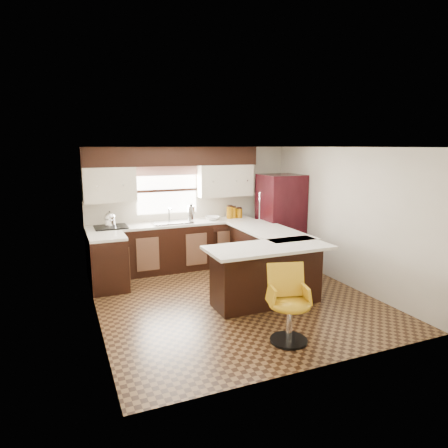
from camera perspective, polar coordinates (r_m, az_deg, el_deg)
name	(u,v)px	position (r m, az deg, el deg)	size (l,w,h in m)	color
floor	(235,299)	(6.53, 1.54, -10.65)	(4.40, 4.40, 0.00)	#49301A
ceiling	(236,147)	(6.06, 1.66, 10.92)	(4.40, 4.40, 0.00)	silver
wall_back	(191,206)	(8.21, -4.73, 2.53)	(4.40, 4.40, 0.00)	beige
wall_front	(321,264)	(4.33, 13.69, -5.57)	(4.40, 4.40, 0.00)	beige
wall_left	(94,238)	(5.67, -18.14, -1.87)	(4.40, 4.40, 0.00)	beige
wall_right	(344,217)	(7.29, 16.83, 1.00)	(4.40, 4.40, 0.00)	beige
base_cab_back	(175,247)	(7.95, -7.06, -3.32)	(3.30, 0.60, 0.90)	black
base_cab_left	(108,264)	(7.09, -16.21, -5.47)	(0.60, 0.70, 0.90)	black
counter_back	(174,224)	(7.85, -7.14, 0.03)	(3.30, 0.60, 0.04)	silver
counter_left	(107,237)	(6.97, -16.42, -1.75)	(0.60, 0.70, 0.04)	silver
soffit	(173,156)	(7.84, -7.27, 9.57)	(3.40, 0.35, 0.36)	black
upper_cab_left	(109,185)	(7.63, -16.07, 5.42)	(0.94, 0.35, 0.64)	beige
upper_cab_right	(225,181)	(8.22, 0.13, 6.23)	(1.14, 0.35, 0.64)	beige
window_pane	(167,190)	(8.01, -8.14, 4.77)	(1.20, 0.02, 0.90)	white
valance	(167,171)	(7.94, -8.14, 7.54)	(1.30, 0.06, 0.18)	#D19B93
sink	(172,222)	(7.81, -7.46, 0.24)	(0.75, 0.45, 0.03)	#B2B2B7
dishwasher	(227,247)	(8.01, 0.41, -3.26)	(0.58, 0.03, 0.78)	black
cooktop	(111,227)	(7.60, -15.85, -0.42)	(0.58, 0.50, 0.03)	black
peninsula_long	(266,256)	(7.30, 6.01, -4.61)	(0.60, 1.95, 0.90)	black
peninsula_return	(266,276)	(6.24, 6.06, -7.36)	(1.65, 0.60, 0.90)	black
counter_pen_long	(269,231)	(7.21, 6.44, -0.95)	(0.84, 1.95, 0.04)	silver
counter_pen_return	(269,248)	(6.02, 6.40, -3.36)	(1.89, 0.84, 0.04)	silver
refrigerator	(280,220)	(8.28, 8.07, 0.61)	(0.79, 0.76, 1.85)	black
bar_chair	(290,305)	(5.09, 9.38, -11.38)	(0.52, 0.52, 0.97)	gold
kettle	(110,219)	(7.57, -15.99, 0.73)	(0.21, 0.21, 0.29)	silver
percolator	(191,214)	(7.91, -4.70, 1.48)	(0.14, 0.14, 0.31)	silver
mixing_bowl	(212,218)	(8.08, -1.67, 0.85)	(0.29, 0.29, 0.07)	white
canister_large	(230,213)	(8.23, 0.84, 1.65)	(0.13, 0.13, 0.24)	#955E06
canister_med	(233,213)	(8.27, 1.33, 1.61)	(0.13, 0.13, 0.22)	#955E06
canister_small	(239,213)	(8.32, 2.17, 1.56)	(0.13, 0.13, 0.19)	#955E06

